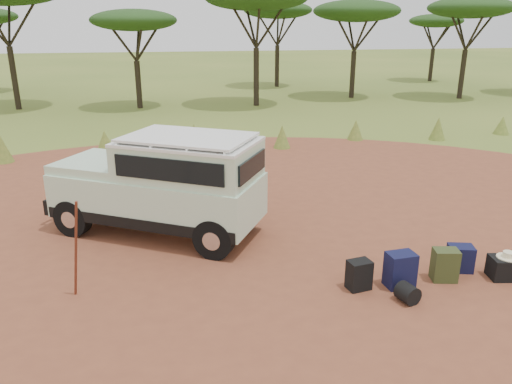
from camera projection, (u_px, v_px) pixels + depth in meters
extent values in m
plane|color=#556D27|center=(236.00, 264.00, 9.07)|extent=(140.00, 140.00, 0.00)
cylinder|color=brown|center=(236.00, 264.00, 9.07)|extent=(23.00, 23.00, 0.01)
cone|color=#556D27|center=(2.00, 149.00, 15.50)|extent=(0.60, 0.60, 0.85)
cone|color=#556D27|center=(105.00, 141.00, 16.92)|extent=(0.60, 0.60, 0.70)
cone|color=#556D27|center=(194.00, 137.00, 17.08)|extent=(0.60, 0.60, 0.90)
cone|color=#556D27|center=(282.00, 137.00, 17.29)|extent=(0.60, 0.60, 0.80)
cone|color=#556D27|center=(356.00, 130.00, 18.52)|extent=(0.60, 0.60, 0.75)
cone|color=#556D27|center=(438.00, 129.00, 18.51)|extent=(0.60, 0.60, 0.85)
cone|color=#556D27|center=(502.00, 125.00, 19.47)|extent=(0.60, 0.60, 0.70)
cylinder|color=#2C2419|center=(14.00, 78.00, 24.69)|extent=(0.28, 0.28, 3.06)
cylinder|color=#2C2419|center=(138.00, 85.00, 25.19)|extent=(0.28, 0.28, 2.34)
ellipsoid|color=#1B3915|center=(134.00, 20.00, 24.19)|extent=(4.20, 4.20, 1.05)
cylinder|color=#2C2419|center=(256.00, 77.00, 25.86)|extent=(0.28, 0.28, 2.93)
cylinder|color=#2C2419|center=(353.00, 75.00, 28.61)|extent=(0.28, 0.28, 2.61)
ellipsoid|color=#1B3915|center=(357.00, 11.00, 27.50)|extent=(4.80, 4.80, 1.20)
cylinder|color=#2C2419|center=(462.00, 74.00, 28.34)|extent=(0.28, 0.28, 2.70)
ellipsoid|color=#1B3915|center=(471.00, 8.00, 27.19)|extent=(4.60, 4.60, 1.15)
cylinder|color=#2C2419|center=(277.00, 66.00, 33.60)|extent=(0.28, 0.28, 2.70)
ellipsoid|color=#1B3915|center=(278.00, 10.00, 32.45)|extent=(4.50, 4.50, 1.12)
cylinder|color=#2C2419|center=(431.00, 65.00, 36.85)|extent=(0.28, 0.28, 2.34)
ellipsoid|color=#1B3915|center=(436.00, 21.00, 35.85)|extent=(3.80, 3.80, 0.95)
cube|color=silver|center=(158.00, 194.00, 10.20)|extent=(4.45, 3.60, 0.88)
cube|color=black|center=(159.00, 209.00, 10.30)|extent=(4.40, 3.59, 0.22)
cube|color=silver|center=(189.00, 161.00, 9.71)|extent=(3.06, 2.73, 0.69)
cube|color=white|center=(188.00, 142.00, 9.59)|extent=(3.08, 2.76, 0.06)
cube|color=white|center=(188.00, 137.00, 9.56)|extent=(2.85, 2.57, 0.05)
cube|color=silver|center=(101.00, 164.00, 10.44)|extent=(2.14, 2.17, 0.19)
cube|color=black|center=(132.00, 153.00, 10.10)|extent=(0.85, 1.29, 0.49)
cube|color=black|center=(168.00, 170.00, 8.95)|extent=(1.90, 1.16, 0.42)
cube|color=black|center=(207.00, 149.00, 10.45)|extent=(1.90, 1.16, 0.42)
cube|color=black|center=(252.00, 167.00, 9.30)|extent=(0.74, 1.20, 0.38)
cube|color=black|center=(73.00, 196.00, 10.96)|extent=(0.97, 1.51, 0.31)
cylinder|color=black|center=(65.00, 163.00, 10.75)|extent=(0.67, 1.06, 0.06)
cylinder|color=black|center=(67.00, 184.00, 10.91)|extent=(0.67, 1.06, 0.06)
cylinder|color=silver|center=(57.00, 174.00, 10.59)|extent=(0.16, 0.21, 0.20)
cylinder|color=silver|center=(73.00, 168.00, 11.05)|extent=(0.16, 0.21, 0.20)
cube|color=white|center=(70.00, 190.00, 10.94)|extent=(0.23, 0.35, 0.11)
cylinder|color=black|center=(156.00, 150.00, 10.83)|extent=(0.10, 0.10, 0.76)
cylinder|color=black|center=(73.00, 218.00, 10.17)|extent=(0.80, 0.62, 0.78)
cylinder|color=black|center=(115.00, 195.00, 11.50)|extent=(0.80, 0.62, 0.78)
cylinder|color=black|center=(214.00, 239.00, 9.18)|extent=(0.80, 0.62, 0.78)
cylinder|color=black|center=(243.00, 211.00, 10.51)|extent=(0.80, 0.62, 0.78)
cylinder|color=#5F2416|center=(76.00, 250.00, 7.70)|extent=(0.28, 0.29, 1.67)
cube|color=black|center=(359.00, 275.00, 8.15)|extent=(0.41, 0.33, 0.50)
cube|color=#12163B|center=(400.00, 270.00, 8.21)|extent=(0.48, 0.36, 0.60)
cube|color=#33411E|center=(445.00, 265.00, 8.41)|extent=(0.46, 0.38, 0.57)
cube|color=#12163B|center=(460.00, 258.00, 8.76)|extent=(0.49, 0.42, 0.47)
cube|color=black|center=(506.00, 268.00, 8.51)|extent=(0.60, 0.48, 0.39)
cylinder|color=black|center=(408.00, 293.00, 7.79)|extent=(0.37, 0.37, 0.30)
cylinder|color=beige|center=(508.00, 257.00, 8.44)|extent=(0.37, 0.37, 0.02)
cylinder|color=beige|center=(509.00, 254.00, 8.43)|extent=(0.19, 0.19, 0.09)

